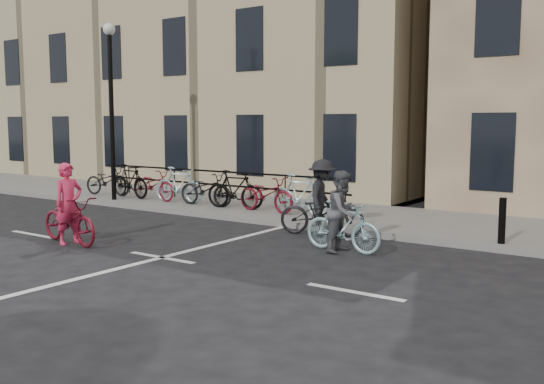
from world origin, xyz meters
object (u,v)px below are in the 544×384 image
Objects in this scene: lamp_post at (111,89)px; cyclist_grey at (343,219)px; cyclist_pink at (69,216)px; cyclist_dark at (322,205)px.

lamp_post is 3.19× the size of cyclist_grey.
cyclist_pink reaches higher than cyclist_grey.
cyclist_dark is at bearing 45.57° from cyclist_grey.
cyclist_pink is at bearing 117.33° from cyclist_dark.
lamp_post reaches higher than cyclist_dark.
cyclist_pink is at bearing 119.00° from cyclist_grey.
cyclist_grey is at bearing -12.52° from lamp_post.
cyclist_dark is at bearing -38.36° from cyclist_pink.
cyclist_dark is (-1.21, 1.27, 0.03)m from cyclist_grey.
lamp_post is 2.61× the size of cyclist_dark.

